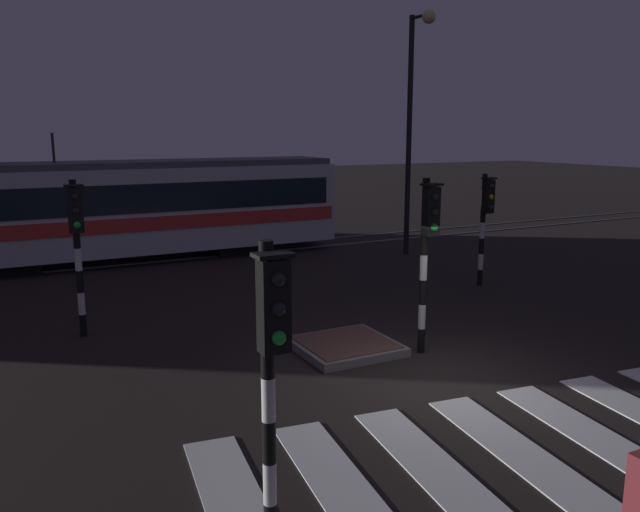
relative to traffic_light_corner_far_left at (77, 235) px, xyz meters
name	(u,v)px	position (x,y,z in m)	size (l,w,h in m)	color
ground_plane	(440,380)	(5.12, -5.26, -2.15)	(120.00, 120.00, 0.00)	black
rail_near	(216,256)	(5.12, 6.94, -2.14)	(80.00, 0.12, 0.03)	#59595E
rail_far	(204,249)	(5.12, 8.38, -2.14)	(80.00, 0.12, 0.03)	#59595E
crosswalk_zebra	(565,449)	(5.12, -7.97, -2.14)	(9.98, 4.94, 0.02)	silver
traffic_island	(346,346)	(4.43, -3.20, -2.06)	(1.86, 1.77, 0.18)	slate
traffic_light_corner_far_left	(77,235)	(0.00, 0.00, 0.00)	(0.36, 0.42, 3.26)	black
traffic_light_median_centre	(427,240)	(5.67, -4.05, 0.07)	(0.36, 0.42, 3.37)	black
traffic_light_corner_near_left	(271,353)	(0.84, -8.05, -0.04)	(0.36, 0.42, 3.20)	black
traffic_light_corner_far_right	(486,213)	(10.37, -0.37, -0.12)	(0.36, 0.42, 3.08)	black
street_lamp_trackside_right	(414,108)	(11.16, 4.18, 2.81)	(0.44, 1.21, 7.93)	black
tram	(128,208)	(2.41, 7.66, -0.41)	(14.17, 2.58, 4.15)	silver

